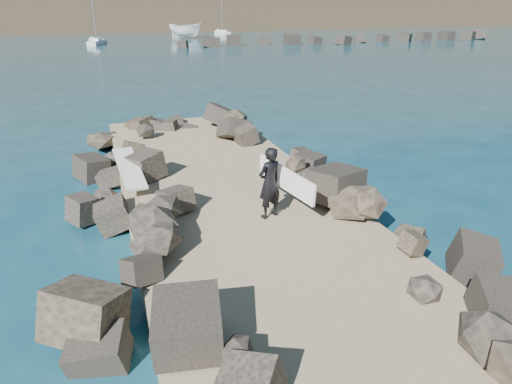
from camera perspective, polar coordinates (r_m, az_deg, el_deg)
ground at (r=12.60m, az=-1.50°, el=-4.66°), size 800.00×800.00×0.00m
jetty at (r=10.80m, az=1.76°, el=-7.83°), size 6.00×26.00×0.60m
riprap_left at (r=10.60m, az=-14.20°, el=-7.97°), size 2.60×22.00×1.00m
riprap_right at (r=12.30m, az=13.67°, el=-3.45°), size 2.60×22.00×1.00m
breakwater_secondary at (r=76.25m, az=11.68°, el=18.22°), size 52.00×4.00×1.20m
surfboard_resting at (r=14.32m, az=-15.52°, el=2.46°), size 0.82×2.51×0.08m
boat_imported at (r=87.10m, az=-8.83°, el=19.34°), size 6.51×6.46×2.57m
surfer_with_board at (r=11.59m, az=2.00°, el=1.21°), size 1.17×2.28×1.88m
sailboat_b at (r=75.77m, az=-19.24°, el=17.26°), size 3.05×6.08×7.30m
sailboat_f at (r=112.31m, az=1.80°, el=19.76°), size 3.85×5.73×7.14m
sailboat_d at (r=94.94m, az=-4.21°, el=19.21°), size 1.87×5.95×7.18m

